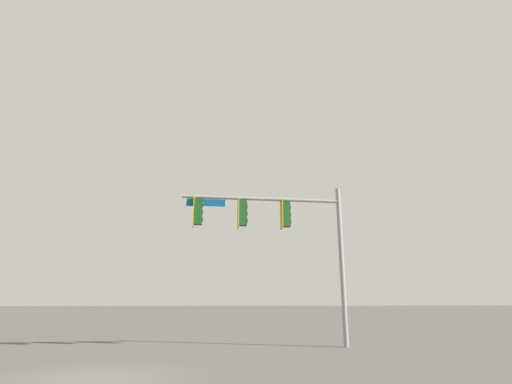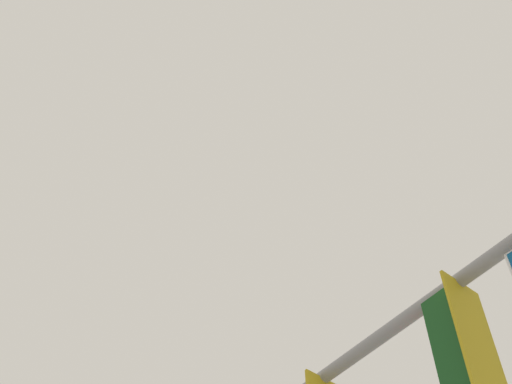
{
  "view_description": "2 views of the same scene",
  "coord_description": "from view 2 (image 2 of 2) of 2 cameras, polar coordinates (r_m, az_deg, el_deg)",
  "views": [
    {
      "loc": [
        -1.65,
        10.95,
        1.78
      ],
      "look_at": [
        -5.27,
        -5.79,
        6.53
      ],
      "focal_mm": 28.0,
      "sensor_mm": 36.0,
      "label": 1
    },
    {
      "loc": [
        -2.19,
        -10.52,
        1.42
      ],
      "look_at": [
        -5.84,
        -7.09,
        7.63
      ],
      "focal_mm": 50.0,
      "sensor_mm": 36.0,
      "label": 2
    }
  ],
  "objects": []
}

